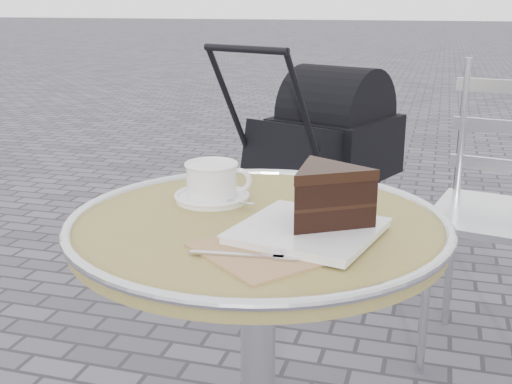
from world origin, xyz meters
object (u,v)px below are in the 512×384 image
(cake_plate_set, at_px, (321,204))
(baby_stroller, at_px, (323,157))
(cafe_table, at_px, (258,300))
(cappuccino_set, at_px, (213,184))

(cake_plate_set, height_order, baby_stroller, baby_stroller)
(cafe_table, height_order, cake_plate_set, cake_plate_set)
(cafe_table, height_order, baby_stroller, baby_stroller)
(cafe_table, relative_size, cake_plate_set, 2.05)
(cafe_table, bearing_deg, baby_stroller, 96.23)
(cake_plate_set, relative_size, baby_stroller, 0.36)
(cappuccino_set, distance_m, baby_stroller, 1.70)
(cappuccino_set, relative_size, cake_plate_set, 0.48)
(cafe_table, xyz_separation_m, baby_stroller, (-0.19, 1.76, -0.13))
(cafe_table, xyz_separation_m, cappuccino_set, (-0.12, 0.10, 0.20))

